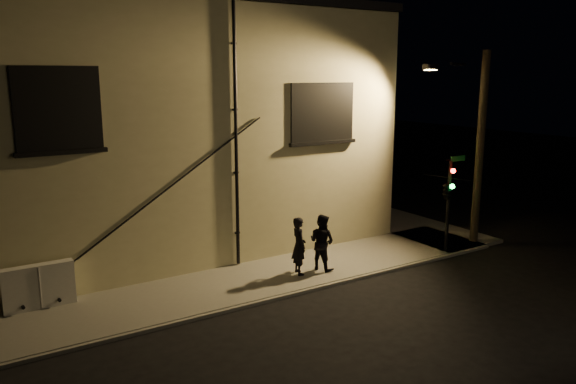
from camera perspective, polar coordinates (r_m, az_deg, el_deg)
ground at (r=17.39m, az=4.85°, el=-9.34°), size 90.00×90.00×0.00m
sidewalk at (r=21.43m, az=0.31°, el=-4.99°), size 21.00×16.00×0.12m
building at (r=22.97m, az=-15.05°, el=6.80°), size 16.20×12.23×8.80m
utility_cabinet at (r=16.62m, az=-23.99°, el=-8.75°), size 1.83×0.31×1.20m
pedestrian_a at (r=17.58m, az=1.12°, el=-5.48°), size 0.57×0.75×1.83m
pedestrian_b at (r=18.02m, az=3.45°, el=-5.09°), size 0.95×1.06×1.81m
traffic_signal at (r=20.15m, az=15.92°, el=0.27°), size 1.33×1.99×3.37m
streetlamp_pole at (r=21.65m, az=18.66°, el=4.65°), size 2.02×1.39×7.12m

